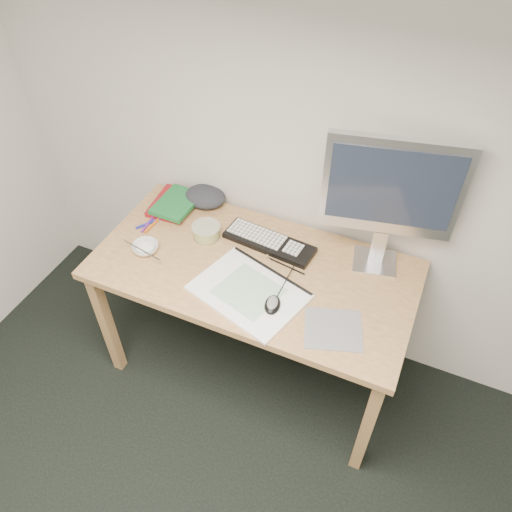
{
  "coord_description": "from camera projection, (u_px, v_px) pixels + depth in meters",
  "views": [
    {
      "loc": [
        0.28,
        0.06,
        2.31
      ],
      "look_at": [
        -0.32,
        1.42,
        0.83
      ],
      "focal_mm": 35.0,
      "sensor_mm": 36.0,
      "label": 1
    }
  ],
  "objects": [
    {
      "name": "mousepad",
      "position": [
        333.0,
        329.0,
        1.93
      ],
      "size": [
        0.27,
        0.26,
        0.0
      ],
      "primitive_type": "cube",
      "rotation": [
        0.0,
        0.0,
        0.33
      ],
      "color": "slate",
      "rests_on": "desk"
    },
    {
      "name": "chopsticks",
      "position": [
        142.0,
        250.0,
        2.19
      ],
      "size": [
        0.22,
        0.06,
        0.02
      ],
      "primitive_type": "cylinder",
      "rotation": [
        0.0,
        1.57,
        -0.2
      ],
      "color": "#B5B5B7",
      "rests_on": "rice_bowl"
    },
    {
      "name": "mouse",
      "position": [
        272.0,
        303.0,
        1.99
      ],
      "size": [
        0.08,
        0.11,
        0.03
      ],
      "primitive_type": "ellipsoid",
      "rotation": [
        0.0,
        0.0,
        0.19
      ],
      "color": "black",
      "rests_on": "sketchpad"
    },
    {
      "name": "pencil_black",
      "position": [
        286.0,
        266.0,
        2.17
      ],
      "size": [
        0.19,
        0.04,
        0.01
      ],
      "primitive_type": "cylinder",
      "rotation": [
        0.0,
        1.57,
        -0.16
      ],
      "color": "black",
      "rests_on": "desk"
    },
    {
      "name": "marker_orange",
      "position": [
        154.0,
        223.0,
        2.36
      ],
      "size": [
        0.02,
        0.15,
        0.01
      ],
      "primitive_type": "cylinder",
      "rotation": [
        0.0,
        1.57,
        1.5
      ],
      "color": "#CC5E18",
      "rests_on": "desk"
    },
    {
      "name": "marker_purple",
      "position": [
        149.0,
        223.0,
        2.37
      ],
      "size": [
        0.02,
        0.14,
        0.01
      ],
      "primitive_type": "cylinder",
      "rotation": [
        0.0,
        1.57,
        1.64
      ],
      "color": "#6E2587",
      "rests_on": "desk"
    },
    {
      "name": "fruit_tub",
      "position": [
        206.0,
        231.0,
        2.28
      ],
      "size": [
        0.16,
        0.16,
        0.06
      ],
      "primitive_type": "cylinder",
      "rotation": [
        0.0,
        0.0,
        -0.29
      ],
      "color": "#D2D24A",
      "rests_on": "desk"
    },
    {
      "name": "keyboard",
      "position": [
        269.0,
        242.0,
        2.26
      ],
      "size": [
        0.43,
        0.18,
        0.02
      ],
      "primitive_type": "cube",
      "rotation": [
        0.0,
        0.0,
        -0.1
      ],
      "color": "black",
      "rests_on": "desk"
    },
    {
      "name": "book_red",
      "position": [
        173.0,
        203.0,
        2.46
      ],
      "size": [
        0.21,
        0.26,
        0.02
      ],
      "primitive_type": "cube",
      "rotation": [
        0.0,
        0.0,
        0.1
      ],
      "color": "maroon",
      "rests_on": "desk"
    },
    {
      "name": "desk",
      "position": [
        253.0,
        280.0,
        2.23
      ],
      "size": [
        1.4,
        0.7,
        0.75
      ],
      "color": "tan",
      "rests_on": "ground"
    },
    {
      "name": "pencil_tan",
      "position": [
        270.0,
        263.0,
        2.18
      ],
      "size": [
        0.12,
        0.15,
        0.01
      ],
      "primitive_type": "cylinder",
      "rotation": [
        0.0,
        1.57,
        -0.92
      ],
      "color": "#A38856",
      "rests_on": "desk"
    },
    {
      "name": "pencil_pink",
      "position": [
        243.0,
        261.0,
        2.19
      ],
      "size": [
        0.18,
        0.05,
        0.01
      ],
      "primitive_type": "cylinder",
      "rotation": [
        0.0,
        1.57,
        -0.23
      ],
      "color": "pink",
      "rests_on": "desk"
    },
    {
      "name": "rice_bowl",
      "position": [
        145.0,
        248.0,
        2.23
      ],
      "size": [
        0.12,
        0.12,
        0.04
      ],
      "primitive_type": "imported",
      "rotation": [
        0.0,
        0.0,
        0.06
      ],
      "color": "silver",
      "rests_on": "desk"
    },
    {
      "name": "sketchpad",
      "position": [
        249.0,
        292.0,
        2.06
      ],
      "size": [
        0.51,
        0.43,
        0.01
      ],
      "primitive_type": "cube",
      "rotation": [
        0.0,
        0.0,
        -0.29
      ],
      "color": "white",
      "rests_on": "desk"
    },
    {
      "name": "book_green",
      "position": [
        177.0,
        203.0,
        2.43
      ],
      "size": [
        0.18,
        0.24,
        0.02
      ],
      "primitive_type": "cube",
      "rotation": [
        0.0,
        0.0,
        -0.02
      ],
      "color": "#19672F",
      "rests_on": "book_red"
    },
    {
      "name": "cloth_lump",
      "position": [
        205.0,
        197.0,
        2.46
      ],
      "size": [
        0.21,
        0.19,
        0.07
      ],
      "primitive_type": "ellipsoid",
      "rotation": [
        0.0,
        0.0,
        0.34
      ],
      "color": "#2A2C32",
      "rests_on": "desk"
    },
    {
      "name": "monitor",
      "position": [
        391.0,
        191.0,
        1.92
      ],
      "size": [
        0.53,
        0.2,
        0.62
      ],
      "rotation": [
        0.0,
        0.0,
        0.21
      ],
      "color": "silver",
      "rests_on": "desk"
    },
    {
      "name": "marker_blue",
      "position": [
        149.0,
        223.0,
        2.37
      ],
      "size": [
        0.08,
        0.12,
        0.01
      ],
      "primitive_type": "cylinder",
      "rotation": [
        0.0,
        1.57,
        0.99
      ],
      "color": "navy",
      "rests_on": "desk"
    }
  ]
}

